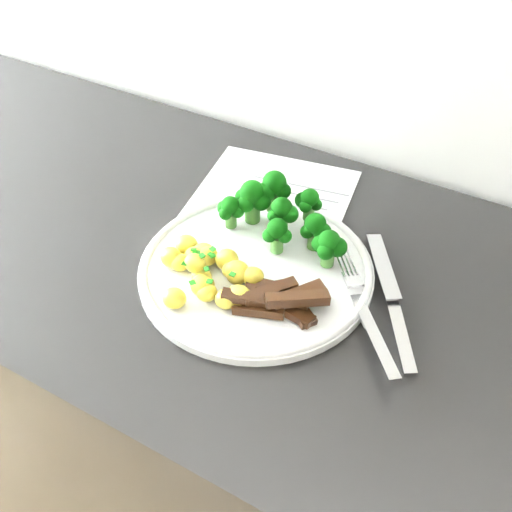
% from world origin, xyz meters
% --- Properties ---
extents(counter, '(2.29, 0.57, 0.86)m').
position_xyz_m(counter, '(-0.05, 1.69, 0.43)').
color(counter, black).
rests_on(counter, ground).
extents(recipe_paper, '(0.27, 0.35, 0.00)m').
position_xyz_m(recipe_paper, '(-0.14, 1.78, 0.86)').
color(recipe_paper, silver).
rests_on(recipe_paper, counter).
extents(plate, '(0.30, 0.30, 0.02)m').
position_xyz_m(plate, '(-0.08, 1.68, 0.87)').
color(plate, white).
rests_on(plate, counter).
extents(broccoli, '(0.19, 0.11, 0.07)m').
position_xyz_m(broccoli, '(-0.09, 1.75, 0.91)').
color(broccoli, '#325C21').
rests_on(broccoli, plate).
extents(potatoes, '(0.14, 0.12, 0.04)m').
position_xyz_m(potatoes, '(-0.13, 1.63, 0.88)').
color(potatoes, gold).
rests_on(potatoes, plate).
extents(beef_strips, '(0.12, 0.09, 0.03)m').
position_xyz_m(beef_strips, '(-0.03, 1.63, 0.88)').
color(beef_strips, black).
rests_on(beef_strips, plate).
extents(fork, '(0.15, 0.17, 0.02)m').
position_xyz_m(fork, '(0.07, 1.66, 0.88)').
color(fork, '#BBBABF').
rests_on(fork, plate).
extents(knife, '(0.14, 0.20, 0.02)m').
position_xyz_m(knife, '(0.10, 1.69, 0.87)').
color(knife, '#BBBABF').
rests_on(knife, plate).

